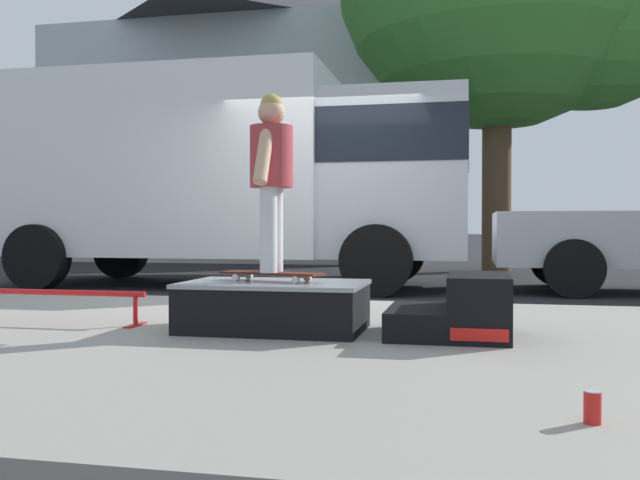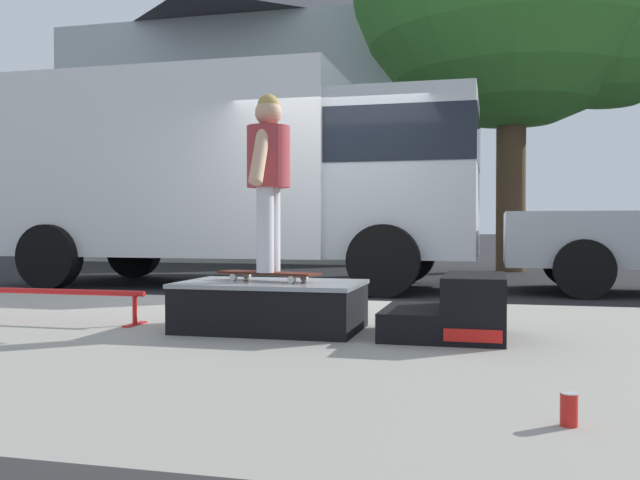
{
  "view_description": "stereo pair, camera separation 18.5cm",
  "coord_description": "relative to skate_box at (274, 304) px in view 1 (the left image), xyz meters",
  "views": [
    {
      "loc": [
        1.84,
        -7.48,
        0.87
      ],
      "look_at": [
        0.62,
        -1.83,
        0.76
      ],
      "focal_mm": 39.03,
      "sensor_mm": 36.0,
      "label": 1
    },
    {
      "loc": [
        2.02,
        -7.44,
        0.87
      ],
      "look_at": [
        0.62,
        -1.83,
        0.76
      ],
      "focal_mm": 39.03,
      "sensor_mm": 36.0,
      "label": 2
    }
  ],
  "objects": [
    {
      "name": "skate_box",
      "position": [
        0.0,
        0.0,
        0.0
      ],
      "size": [
        1.3,
        0.82,
        0.35
      ],
      "color": "black",
      "rests_on": "sidewalk_slab"
    },
    {
      "name": "grind_rail",
      "position": [
        -1.8,
        -0.01,
        0.01
      ],
      "size": [
        1.58,
        0.28,
        0.26
      ],
      "color": "red",
      "rests_on": "sidewalk_slab"
    },
    {
      "name": "skater_kid",
      "position": [
        -0.03,
        0.03,
        0.99
      ],
      "size": [
        0.31,
        0.67,
        1.29
      ],
      "color": "silver",
      "rests_on": "skateboard"
    },
    {
      "name": "ground_plane",
      "position": [
        -0.46,
        2.65,
        -0.31
      ],
      "size": [
        140.0,
        140.0,
        0.0
      ],
      "primitive_type": "plane",
      "color": "black"
    },
    {
      "name": "house_behind",
      "position": [
        -4.96,
        14.69,
        3.93
      ],
      "size": [
        9.54,
        8.23,
        8.4
      ],
      "color": "silver",
      "rests_on": "ground"
    },
    {
      "name": "sidewalk_slab",
      "position": [
        -0.46,
        -0.35,
        -0.25
      ],
      "size": [
        50.0,
        5.0,
        0.12
      ],
      "primitive_type": "cube",
      "color": "gray",
      "rests_on": "ground"
    },
    {
      "name": "box_truck",
      "position": [
        -2.07,
        4.85,
        1.39
      ],
      "size": [
        6.91,
        2.63,
        3.05
      ],
      "color": "white",
      "rests_on": "ground"
    },
    {
      "name": "kicker_ramp",
      "position": [
        1.31,
        -0.0,
        -0.01
      ],
      "size": [
        0.81,
        0.83,
        0.43
      ],
      "color": "black",
      "rests_on": "sidewalk_slab"
    },
    {
      "name": "soda_can",
      "position": [
        1.84,
        -2.03,
        -0.13
      ],
      "size": [
        0.07,
        0.07,
        0.13
      ],
      "color": "red",
      "rests_on": "sidewalk_slab"
    },
    {
      "name": "skateboard",
      "position": [
        -0.03,
        0.03,
        0.22
      ],
      "size": [
        0.81,
        0.39,
        0.07
      ],
      "color": "#4C1E14",
      "rests_on": "skate_box"
    }
  ]
}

